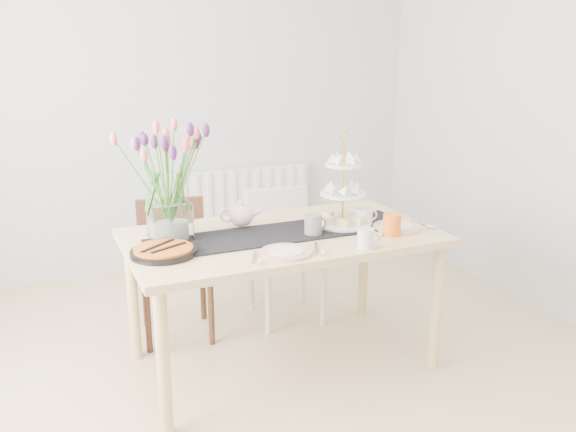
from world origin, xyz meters
name	(u,v)px	position (x,y,z in m)	size (l,w,h in m)	color
room_shell	(293,144)	(0.00, 0.00, 1.30)	(4.50, 4.50, 4.50)	tan
radiator	(238,205)	(0.50, 2.19, 0.45)	(1.20, 0.08, 0.60)	white
dining_table	(282,248)	(0.15, 0.47, 0.67)	(1.60, 0.90, 0.75)	#D9B174
chair_brown	(174,258)	(-0.28, 1.12, 0.47)	(0.45, 0.45, 0.81)	#361F13
chair_white	(282,244)	(0.41, 1.08, 0.47)	(0.43, 0.43, 0.82)	silver
table_runner	(282,233)	(0.15, 0.47, 0.75)	(1.40, 0.35, 0.01)	black
tulip_vase	(167,163)	(-0.40, 0.62, 1.15)	(0.71, 0.71, 0.62)	silver
cake_stand	(343,202)	(0.51, 0.48, 0.88)	(0.32, 0.32, 0.46)	gold
teapot	(241,215)	(-0.01, 0.67, 0.82)	(0.22, 0.18, 0.14)	white
cream_jug	(364,217)	(0.62, 0.44, 0.80)	(0.09, 0.09, 0.09)	silver
tart_tin	(164,251)	(-0.49, 0.39, 0.77)	(0.31, 0.31, 0.04)	black
mug_grey	(313,225)	(0.29, 0.39, 0.80)	(0.09, 0.09, 0.11)	slate
mug_white	(366,238)	(0.43, 0.10, 0.80)	(0.08, 0.08, 0.10)	silver
mug_orange	(392,225)	(0.66, 0.23, 0.81)	(0.09, 0.09, 0.11)	orange
plate_left	(286,252)	(0.04, 0.18, 0.76)	(0.25, 0.25, 0.01)	white
plate_right	(397,227)	(0.76, 0.32, 0.76)	(0.26, 0.26, 0.01)	white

